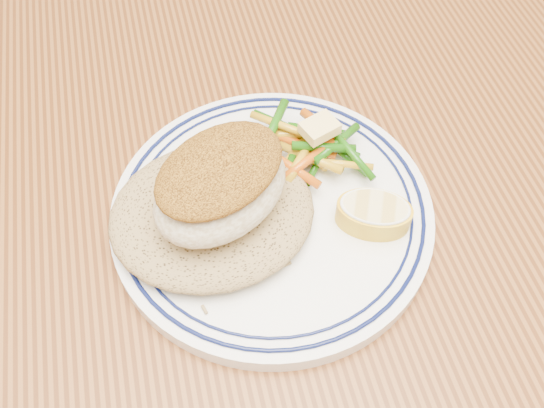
{
  "coord_description": "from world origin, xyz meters",
  "views": [
    {
      "loc": [
        -0.06,
        -0.27,
        1.15
      ],
      "look_at": [
        0.01,
        -0.01,
        0.77
      ],
      "focal_mm": 40.0,
      "sensor_mm": 36.0,
      "label": 1
    }
  ],
  "objects_px": {
    "fish_fillet": "(220,185)",
    "plate": "(272,212)",
    "lemon_wedge": "(374,213)",
    "vegetable_pile": "(307,146)",
    "dining_table": "(260,267)",
    "rice_pilaf": "(212,210)"
  },
  "relations": [
    {
      "from": "dining_table",
      "to": "vegetable_pile",
      "type": "relative_size",
      "value": 15.72
    },
    {
      "from": "dining_table",
      "to": "lemon_wedge",
      "type": "relative_size",
      "value": 21.75
    },
    {
      "from": "fish_fillet",
      "to": "plate",
      "type": "bearing_deg",
      "value": 9.3
    },
    {
      "from": "plate",
      "to": "fish_fillet",
      "type": "relative_size",
      "value": 1.92
    },
    {
      "from": "plate",
      "to": "vegetable_pile",
      "type": "distance_m",
      "value": 0.06
    },
    {
      "from": "plate",
      "to": "lemon_wedge",
      "type": "height_order",
      "value": "lemon_wedge"
    },
    {
      "from": "dining_table",
      "to": "plate",
      "type": "bearing_deg",
      "value": -58.47
    },
    {
      "from": "dining_table",
      "to": "vegetable_pile",
      "type": "xyz_separation_m",
      "value": [
        0.05,
        0.03,
        0.13
      ]
    },
    {
      "from": "dining_table",
      "to": "rice_pilaf",
      "type": "relative_size",
      "value": 9.76
    },
    {
      "from": "rice_pilaf",
      "to": "lemon_wedge",
      "type": "distance_m",
      "value": 0.12
    },
    {
      "from": "fish_fillet",
      "to": "vegetable_pile",
      "type": "distance_m",
      "value": 0.1
    },
    {
      "from": "fish_fillet",
      "to": "lemon_wedge",
      "type": "bearing_deg",
      "value": -13.0
    },
    {
      "from": "plate",
      "to": "lemon_wedge",
      "type": "xyz_separation_m",
      "value": [
        0.07,
        -0.03,
        0.02
      ]
    },
    {
      "from": "rice_pilaf",
      "to": "lemon_wedge",
      "type": "xyz_separation_m",
      "value": [
        0.12,
        -0.03,
        -0.0
      ]
    },
    {
      "from": "rice_pilaf",
      "to": "dining_table",
      "type": "bearing_deg",
      "value": 20.42
    },
    {
      "from": "plate",
      "to": "rice_pilaf",
      "type": "xyz_separation_m",
      "value": [
        -0.05,
        -0.0,
        0.02
      ]
    },
    {
      "from": "fish_fillet",
      "to": "lemon_wedge",
      "type": "relative_size",
      "value": 1.88
    },
    {
      "from": "fish_fillet",
      "to": "vegetable_pile",
      "type": "height_order",
      "value": "fish_fillet"
    },
    {
      "from": "lemon_wedge",
      "to": "vegetable_pile",
      "type": "bearing_deg",
      "value": 112.9
    },
    {
      "from": "fish_fillet",
      "to": "lemon_wedge",
      "type": "distance_m",
      "value": 0.12
    },
    {
      "from": "dining_table",
      "to": "rice_pilaf",
      "type": "xyz_separation_m",
      "value": [
        -0.04,
        -0.01,
        0.13
      ]
    },
    {
      "from": "lemon_wedge",
      "to": "dining_table",
      "type": "bearing_deg",
      "value": 150.48
    }
  ]
}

